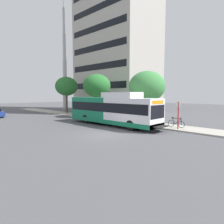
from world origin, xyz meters
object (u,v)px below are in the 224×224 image
(street_tree_near_stop, at_px, (147,87))
(street_tree_far_block, at_px, (66,86))
(bicycle_parked, at_px, (176,123))
(bus_stop_sign_pole, at_px, (178,113))
(transit_bus, at_px, (112,110))
(street_tree_mid_block, at_px, (97,86))

(street_tree_near_stop, height_order, street_tree_far_block, street_tree_far_block)
(street_tree_near_stop, bearing_deg, bicycle_parked, -102.60)
(street_tree_near_stop, bearing_deg, street_tree_far_block, 90.13)
(street_tree_near_stop, bearing_deg, bus_stop_sign_pole, -110.62)
(bicycle_parked, distance_m, street_tree_far_block, 21.48)
(bus_stop_sign_pole, bearing_deg, transit_bus, 107.11)
(transit_bus, height_order, bicycle_parked, transit_bus)
(bus_stop_sign_pole, distance_m, street_tree_far_block, 21.93)
(bus_stop_sign_pole, xyz_separation_m, street_tree_mid_block, (1.73, 13.52, 3.03))
(bus_stop_sign_pole, xyz_separation_m, bicycle_parked, (0.86, 0.59, -1.09))
(bus_stop_sign_pole, height_order, bicycle_parked, bus_stop_sign_pole)
(bicycle_parked, xyz_separation_m, street_tree_far_block, (0.89, 21.04, 4.26))
(transit_bus, relative_size, street_tree_far_block, 1.93)
(bus_stop_sign_pole, distance_m, street_tree_near_stop, 5.76)
(bicycle_parked, xyz_separation_m, street_tree_near_stop, (0.93, 4.18, 3.77))
(transit_bus, distance_m, street_tree_mid_block, 8.36)
(bicycle_parked, distance_m, street_tree_near_stop, 5.70)
(street_tree_near_stop, height_order, street_tree_mid_block, street_tree_mid_block)
(street_tree_near_stop, xyz_separation_m, street_tree_far_block, (-0.04, 16.86, 0.49))
(bicycle_parked, height_order, street_tree_mid_block, street_tree_mid_block)
(transit_bus, bearing_deg, bicycle_parked, -64.42)
(bus_stop_sign_pole, height_order, street_tree_far_block, street_tree_far_block)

